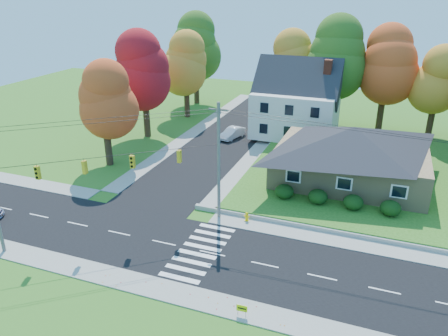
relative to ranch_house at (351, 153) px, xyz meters
The scene contains 21 objects.
ground 18.18m from the ranch_house, 116.57° to the right, with size 120.00×120.00×0.00m, color #3D7923.
road_main 18.18m from the ranch_house, 116.57° to the right, with size 90.00×8.00×0.02m, color black.
road_cross 19.15m from the ranch_house, 147.99° to the left, with size 8.00×44.00×0.02m, color black.
sidewalk_north 13.98m from the ranch_house, 126.03° to the right, with size 90.00×2.00×0.08m, color #9C9A90.
sidewalk_south 22.70m from the ranch_house, 110.85° to the right, with size 90.00×2.00×0.08m, color #9C9A90.
lawn 7.69m from the ranch_house, 45.00° to the left, with size 30.00×30.00×0.50m, color #3D7923.
ranch_house is the anchor object (origin of this frame).
colonial_house 14.46m from the ranch_house, 123.55° to the left, with size 10.40×8.40×9.60m.
hedge_row 6.57m from the ranch_house, 94.61° to the right, with size 10.70×1.70×1.27m.
traffic_infrastructure 16.87m from the ranch_house, 119.09° to the right, with size 38.10×10.66×10.00m.
tree_lot_0 21.20m from the ranch_house, 119.05° to the left, with size 6.72×6.72×12.51m.
tree_lot_1 18.58m from the ranch_house, 103.24° to the left, with size 7.84×7.84×14.60m.
tree_lot_2 18.99m from the ranch_house, 83.66° to the left, with size 7.28×7.28×13.56m.
tree_lot_3 19.29m from the ranch_house, 64.80° to the left, with size 6.16×6.16×11.47m.
tree_west_0 25.61m from the ranch_house, behind, with size 6.16×6.16×11.47m.
tree_west_1 27.18m from the ranch_house, 167.01° to the left, with size 7.28×7.28×13.56m.
tree_west_2 30.03m from the ranch_house, 147.38° to the left, with size 6.72×6.72×12.51m.
tree_west_3 36.60m from the ranch_house, 138.37° to the left, with size 7.84×7.84×14.60m.
white_car 18.02m from the ranch_house, 149.61° to the left, with size 1.46×4.18×1.38m, color silver.
fire_hydrant 13.07m from the ranch_house, 123.82° to the right, with size 0.48×0.37×0.84m.
yard_sign 22.01m from the ranch_house, 100.23° to the right, with size 0.67×0.06×0.84m.
Camera 1 is at (10.36, -25.04, 18.26)m, focal length 35.00 mm.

